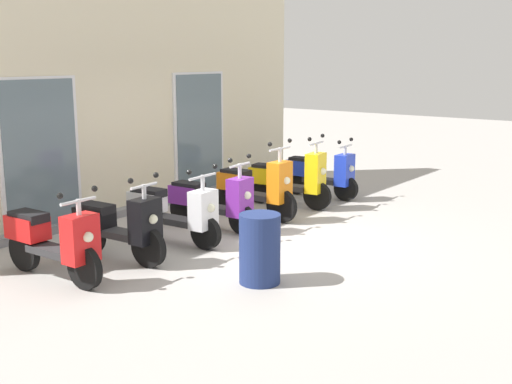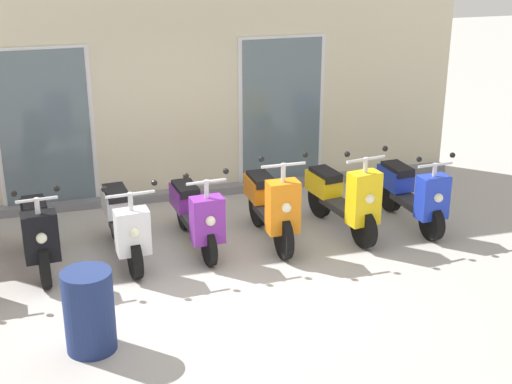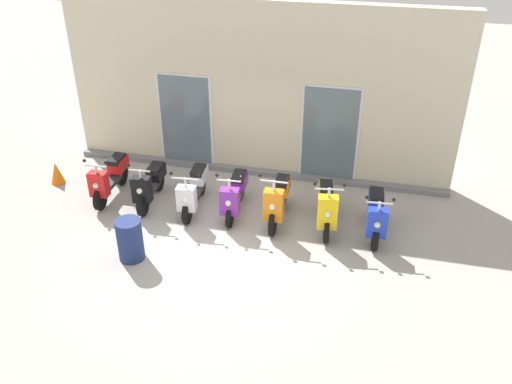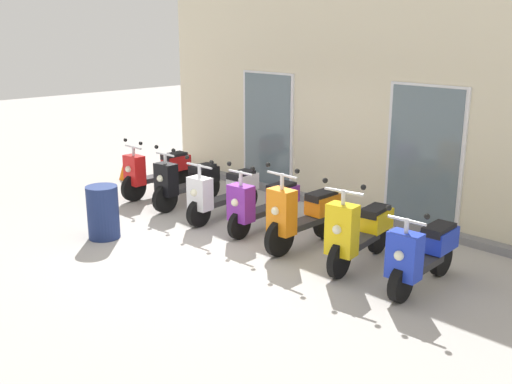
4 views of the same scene
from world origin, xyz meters
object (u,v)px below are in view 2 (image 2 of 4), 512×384
(scooter_purple, at_px, (195,213))
(scooter_black, at_px, (38,232))
(scooter_white, at_px, (124,222))
(scooter_orange, at_px, (271,205))
(scooter_yellow, at_px, (343,197))
(scooter_blue, at_px, (412,193))
(trash_bin, at_px, (89,311))

(scooter_purple, bearing_deg, scooter_black, -178.10)
(scooter_white, xyz_separation_m, scooter_orange, (1.83, -0.07, 0.05))
(scooter_white, xyz_separation_m, scooter_purple, (0.89, 0.06, -0.00))
(scooter_white, bearing_deg, scooter_yellow, -1.07)
(scooter_purple, xyz_separation_m, scooter_blue, (2.91, -0.14, 0.00))
(scooter_black, bearing_deg, scooter_orange, -1.38)
(scooter_yellow, height_order, trash_bin, scooter_yellow)
(scooter_white, bearing_deg, scooter_orange, -2.25)
(scooter_black, xyz_separation_m, trash_bin, (0.43, -1.94, -0.05))
(scooter_yellow, bearing_deg, scooter_black, 179.27)
(scooter_orange, xyz_separation_m, scooter_yellow, (0.99, 0.02, -0.01))
(scooter_purple, bearing_deg, trash_bin, -125.89)
(scooter_orange, xyz_separation_m, scooter_blue, (1.97, -0.01, -0.05))
(scooter_white, distance_m, trash_bin, 2.02)
(scooter_black, xyz_separation_m, scooter_purple, (1.88, 0.06, -0.00))
(scooter_orange, distance_m, scooter_yellow, 0.99)
(scooter_blue, distance_m, trash_bin, 4.74)
(scooter_white, height_order, scooter_orange, scooter_orange)
(scooter_purple, relative_size, scooter_yellow, 0.99)
(scooter_black, relative_size, scooter_yellow, 0.97)
(scooter_yellow, bearing_deg, trash_bin, -150.76)
(scooter_orange, distance_m, scooter_blue, 1.97)
(scooter_purple, relative_size, trash_bin, 1.94)
(scooter_yellow, distance_m, scooter_blue, 0.98)
(scooter_orange, bearing_deg, trash_bin, -141.93)
(scooter_orange, height_order, trash_bin, scooter_orange)
(scooter_white, bearing_deg, scooter_black, -179.77)
(scooter_orange, bearing_deg, scooter_purple, 172.11)
(scooter_purple, distance_m, scooter_blue, 2.91)
(trash_bin, bearing_deg, scooter_white, 73.96)
(scooter_purple, bearing_deg, scooter_blue, -2.78)
(scooter_yellow, bearing_deg, scooter_blue, -1.78)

